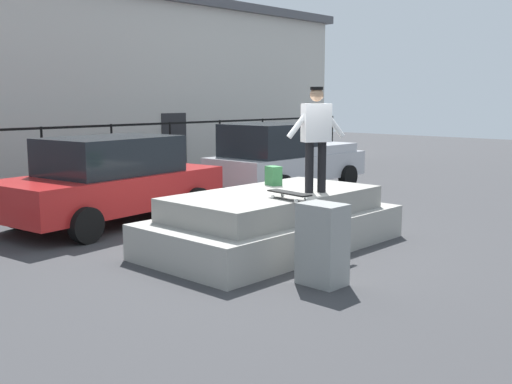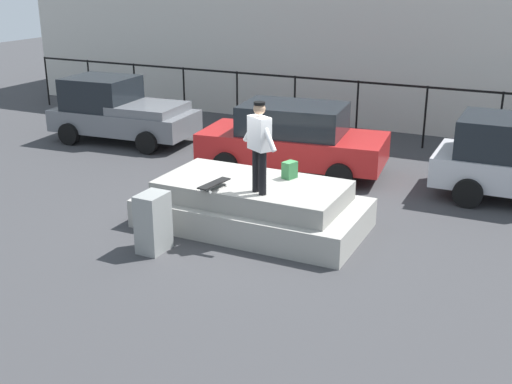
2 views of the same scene
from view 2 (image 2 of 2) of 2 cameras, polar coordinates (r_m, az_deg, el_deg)
The scene contains 10 objects.
ground_plane at distance 13.06m, azimuth -0.69°, elevation -2.71°, with size 60.00×60.00×0.00m, color #38383A.
concrete_ledge at distance 12.72m, azimuth -0.30°, elevation -1.25°, with size 4.43×2.29×0.95m.
skateboarder at distance 11.61m, azimuth 0.30°, elevation 4.58°, with size 0.92×0.59×1.72m.
skateboard at distance 12.12m, azimuth -3.76°, elevation 0.74°, with size 0.31×0.82×0.12m.
backpack at distance 12.71m, azimuth 3.02°, elevation 1.98°, with size 0.28×0.20×0.34m, color #33723F.
car_grey_pickup_near at distance 19.43m, azimuth -12.14°, elevation 7.12°, with size 4.34×2.32×1.87m.
car_red_sedan_mid at distance 16.07m, azimuth 3.31°, elevation 4.84°, with size 4.78×2.59×1.73m.
utility_box at distance 11.73m, azimuth -9.17°, elevation -2.71°, with size 0.44×0.60×1.10m, color gray.
fence_row at distance 19.21m, azimuth 9.06°, elevation 8.18°, with size 24.06×0.06×1.80m.
warehouse_building at distance 24.49m, azimuth 13.37°, elevation 14.22°, with size 27.55×8.83×5.79m.
Camera 2 is at (5.40, -10.82, 4.93)m, focal length 44.79 mm.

